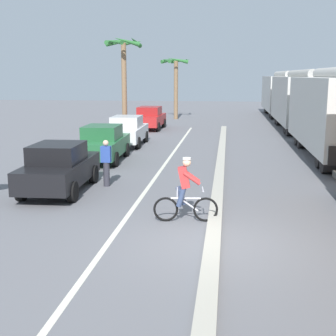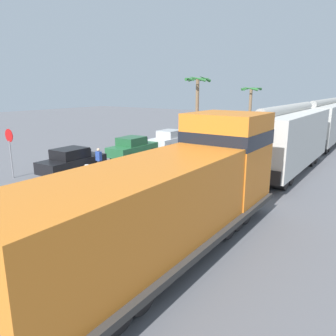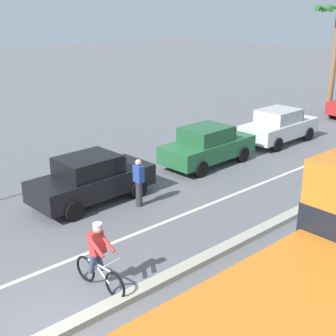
{
  "view_description": "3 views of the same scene",
  "coord_description": "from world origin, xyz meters",
  "px_view_note": "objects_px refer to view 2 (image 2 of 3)",
  "views": [
    {
      "loc": [
        0.27,
        -10.3,
        3.8
      ],
      "look_at": [
        -1.43,
        2.95,
        1.15
      ],
      "focal_mm": 50.0,
      "sensor_mm": 36.0,
      "label": 1
    },
    {
      "loc": [
        10.64,
        -8.33,
        5.15
      ],
      "look_at": [
        2.59,
        3.25,
        1.69
      ],
      "focal_mm": 35.0,
      "sensor_mm": 36.0,
      "label": 2
    },
    {
      "loc": [
        7.25,
        -3.59,
        6.35
      ],
      "look_at": [
        -4.47,
        7.01,
        0.74
      ],
      "focal_mm": 50.0,
      "sensor_mm": 36.0,
      "label": 3
    }
  ],
  "objects_px": {
    "locomotive": "(178,195)",
    "parked_car_white": "(170,139)",
    "hopper_car_middle": "(322,123)",
    "stop_sign": "(10,144)",
    "hopper_car_lead": "(286,139)",
    "parked_car_red": "(212,130)",
    "palm_tree_near": "(197,91)",
    "palm_tree_far": "(251,97)",
    "parked_car_green": "(133,148)",
    "parked_car_black": "(72,161)",
    "cyclist": "(87,183)",
    "pedestrian_by_cars": "(99,161)"
  },
  "relations": [
    {
      "from": "hopper_car_lead",
      "to": "parked_car_green",
      "type": "relative_size",
      "value": 2.49
    },
    {
      "from": "hopper_car_lead",
      "to": "palm_tree_near",
      "type": "relative_size",
      "value": 1.64
    },
    {
      "from": "locomotive",
      "to": "parked_car_black",
      "type": "distance_m",
      "value": 11.29
    },
    {
      "from": "hopper_car_middle",
      "to": "parked_car_green",
      "type": "height_order",
      "value": "hopper_car_middle"
    },
    {
      "from": "palm_tree_near",
      "to": "locomotive",
      "type": "bearing_deg",
      "value": -61.39
    },
    {
      "from": "parked_car_green",
      "to": "pedestrian_by_cars",
      "type": "relative_size",
      "value": 2.63
    },
    {
      "from": "hopper_car_lead",
      "to": "stop_sign",
      "type": "bearing_deg",
      "value": -140.34
    },
    {
      "from": "hopper_car_lead",
      "to": "hopper_car_middle",
      "type": "xyz_separation_m",
      "value": [
        0.0,
        11.6,
        0.0
      ]
    },
    {
      "from": "locomotive",
      "to": "parked_car_white",
      "type": "bearing_deg",
      "value": 125.22
    },
    {
      "from": "parked_car_red",
      "to": "palm_tree_far",
      "type": "height_order",
      "value": "palm_tree_far"
    },
    {
      "from": "parked_car_red",
      "to": "stop_sign",
      "type": "relative_size",
      "value": 1.47
    },
    {
      "from": "parked_car_red",
      "to": "palm_tree_far",
      "type": "bearing_deg",
      "value": 83.29
    },
    {
      "from": "hopper_car_lead",
      "to": "parked_car_green",
      "type": "bearing_deg",
      "value": -167.63
    },
    {
      "from": "locomotive",
      "to": "parked_car_green",
      "type": "distance_m",
      "value": 14.41
    },
    {
      "from": "cyclist",
      "to": "palm_tree_far",
      "type": "distance_m",
      "value": 29.69
    },
    {
      "from": "parked_car_red",
      "to": "parked_car_black",
      "type": "bearing_deg",
      "value": -89.86
    },
    {
      "from": "parked_car_black",
      "to": "cyclist",
      "type": "distance_m",
      "value": 5.2
    },
    {
      "from": "locomotive",
      "to": "hopper_car_lead",
      "type": "bearing_deg",
      "value": 90.0
    },
    {
      "from": "parked_car_red",
      "to": "pedestrian_by_cars",
      "type": "xyz_separation_m",
      "value": [
        1.39,
        -17.47,
        0.03
      ]
    },
    {
      "from": "parked_car_green",
      "to": "stop_sign",
      "type": "xyz_separation_m",
      "value": [
        -2.17,
        -8.18,
        1.21
      ]
    },
    {
      "from": "parked_car_green",
      "to": "stop_sign",
      "type": "height_order",
      "value": "stop_sign"
    },
    {
      "from": "palm_tree_far",
      "to": "parked_car_green",
      "type": "bearing_deg",
      "value": -92.61
    },
    {
      "from": "locomotive",
      "to": "stop_sign",
      "type": "distance_m",
      "value": 12.75
    },
    {
      "from": "hopper_car_middle",
      "to": "stop_sign",
      "type": "distance_m",
      "value": 25.43
    },
    {
      "from": "parked_car_white",
      "to": "pedestrian_by_cars",
      "type": "relative_size",
      "value": 2.61
    },
    {
      "from": "hopper_car_middle",
      "to": "palm_tree_far",
      "type": "height_order",
      "value": "palm_tree_far"
    },
    {
      "from": "hopper_car_lead",
      "to": "hopper_car_middle",
      "type": "height_order",
      "value": "same"
    },
    {
      "from": "palm_tree_far",
      "to": "stop_sign",
      "type": "bearing_deg",
      "value": -96.12
    },
    {
      "from": "hopper_car_middle",
      "to": "parked_car_white",
      "type": "height_order",
      "value": "hopper_car_middle"
    },
    {
      "from": "pedestrian_by_cars",
      "to": "cyclist",
      "type": "bearing_deg",
      "value": -49.95
    },
    {
      "from": "locomotive",
      "to": "parked_car_black",
      "type": "xyz_separation_m",
      "value": [
        -10.43,
        4.22,
        -0.98
      ]
    },
    {
      "from": "hopper_car_lead",
      "to": "parked_car_red",
      "type": "relative_size",
      "value": 2.5
    },
    {
      "from": "locomotive",
      "to": "parked_car_white",
      "type": "distance_m",
      "value": 18.09
    },
    {
      "from": "parked_car_red",
      "to": "locomotive",
      "type": "bearing_deg",
      "value": -65.15
    },
    {
      "from": "locomotive",
      "to": "hopper_car_lead",
      "type": "xyz_separation_m",
      "value": [
        -0.0,
        12.16,
        0.28
      ]
    },
    {
      "from": "parked_car_white",
      "to": "palm_tree_far",
      "type": "bearing_deg",
      "value": 86.77
    },
    {
      "from": "parked_car_white",
      "to": "parked_car_red",
      "type": "relative_size",
      "value": 1.0
    },
    {
      "from": "parked_car_red",
      "to": "parked_car_green",
      "type": "bearing_deg",
      "value": -89.96
    },
    {
      "from": "hopper_car_middle",
      "to": "parked_car_red",
      "type": "height_order",
      "value": "hopper_car_middle"
    },
    {
      "from": "parked_car_green",
      "to": "parked_car_white",
      "type": "height_order",
      "value": "same"
    },
    {
      "from": "stop_sign",
      "to": "parked_car_red",
      "type": "bearing_deg",
      "value": 84.11
    },
    {
      "from": "locomotive",
      "to": "cyclist",
      "type": "relative_size",
      "value": 6.77
    },
    {
      "from": "parked_car_green",
      "to": "parked_car_red",
      "type": "bearing_deg",
      "value": 90.04
    },
    {
      "from": "parked_car_red",
      "to": "stop_sign",
      "type": "distance_m",
      "value": 21.08
    },
    {
      "from": "hopper_car_middle",
      "to": "cyclist",
      "type": "relative_size",
      "value": 6.18
    },
    {
      "from": "palm_tree_far",
      "to": "parked_car_black",
      "type": "bearing_deg",
      "value": -91.98
    },
    {
      "from": "parked_car_black",
      "to": "palm_tree_far",
      "type": "distance_m",
      "value": 26.78
    },
    {
      "from": "cyclist",
      "to": "palm_tree_far",
      "type": "relative_size",
      "value": 0.32
    },
    {
      "from": "parked_car_green",
      "to": "palm_tree_near",
      "type": "distance_m",
      "value": 13.47
    },
    {
      "from": "palm_tree_near",
      "to": "palm_tree_far",
      "type": "height_order",
      "value": "palm_tree_near"
    }
  ]
}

